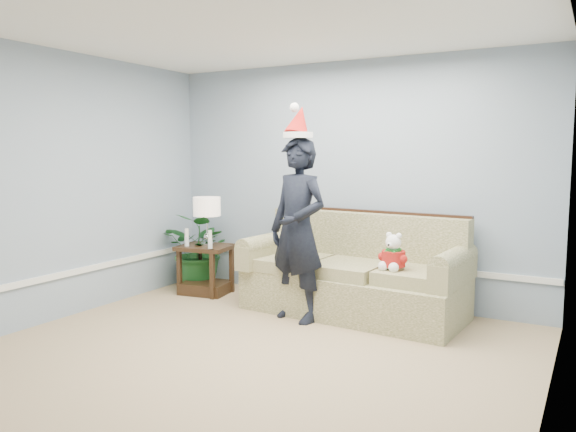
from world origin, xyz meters
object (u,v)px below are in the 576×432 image
Objects in this scene: table_lamp at (207,209)px; teddy_bear at (393,256)px; sofa at (355,278)px; houseplant at (201,250)px; side_table at (206,275)px; man at (298,230)px.

table_lamp is 1.56× the size of teddy_bear.
sofa is 2.44× the size of houseplant.
table_lamp is (-1.86, -0.09, 0.65)m from sofa.
side_table is at bearing -41.16° from houseplant.
sofa reaches higher than teddy_bear.
sofa is 3.45× the size of side_table.
teddy_bear is at bearing -3.57° from side_table.
man reaches higher than houseplant.
man reaches higher than teddy_bear.
sofa is 0.64m from teddy_bear.
houseplant is at bearing 138.84° from side_table.
sofa is at bearing -2.34° from houseplant.
houseplant is 0.52× the size of man.
sofa is 6.27× the size of teddy_bear.
sofa reaches higher than side_table.
table_lamp reaches higher than teddy_bear.
man is at bearing -152.86° from teddy_bear.
table_lamp reaches higher than sofa.
sofa reaches higher than houseplant.
side_table is at bearing 179.15° from man.
sofa is at bearing 3.12° from side_table.
table_lamp is 2.39m from teddy_bear.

